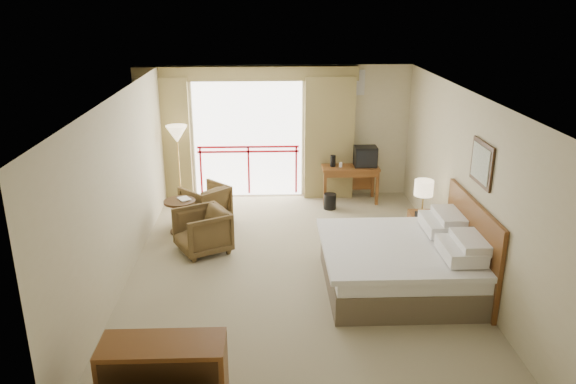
{
  "coord_description": "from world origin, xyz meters",
  "views": [
    {
      "loc": [
        -0.41,
        -7.74,
        3.97
      ],
      "look_at": [
        -0.1,
        0.4,
        1.13
      ],
      "focal_mm": 35.0,
      "sensor_mm": 36.0,
      "label": 1
    }
  ],
  "objects_px": {
    "armchair_near": "(203,251)",
    "side_table": "(180,211)",
    "armchair_far": "(206,219)",
    "tv": "(365,157)",
    "bed": "(402,263)",
    "table_lamp": "(424,189)",
    "dresser": "(165,378)",
    "floor_lamp": "(177,137)",
    "nightstand": "(421,230)",
    "wastebasket": "(330,201)",
    "desk": "(349,173)"
  },
  "relations": [
    {
      "from": "table_lamp",
      "to": "wastebasket",
      "type": "bearing_deg",
      "value": 127.16
    },
    {
      "from": "dresser",
      "to": "nightstand",
      "type": "bearing_deg",
      "value": 45.79
    },
    {
      "from": "dresser",
      "to": "side_table",
      "type": "bearing_deg",
      "value": 94.95
    },
    {
      "from": "dresser",
      "to": "armchair_far",
      "type": "bearing_deg",
      "value": 90.07
    },
    {
      "from": "tv",
      "to": "wastebasket",
      "type": "height_order",
      "value": "tv"
    },
    {
      "from": "nightstand",
      "to": "bed",
      "type": "bearing_deg",
      "value": -112.33
    },
    {
      "from": "bed",
      "to": "nightstand",
      "type": "xyz_separation_m",
      "value": [
        0.65,
        1.39,
        -0.09
      ]
    },
    {
      "from": "bed",
      "to": "table_lamp",
      "type": "bearing_deg",
      "value": 65.82
    },
    {
      "from": "table_lamp",
      "to": "armchair_far",
      "type": "height_order",
      "value": "table_lamp"
    },
    {
      "from": "table_lamp",
      "to": "side_table",
      "type": "height_order",
      "value": "table_lamp"
    },
    {
      "from": "desk",
      "to": "dresser",
      "type": "height_order",
      "value": "dresser"
    },
    {
      "from": "desk",
      "to": "armchair_near",
      "type": "relative_size",
      "value": 1.43
    },
    {
      "from": "bed",
      "to": "dresser",
      "type": "relative_size",
      "value": 1.74
    },
    {
      "from": "bed",
      "to": "table_lamp",
      "type": "height_order",
      "value": "table_lamp"
    },
    {
      "from": "tv",
      "to": "armchair_near",
      "type": "xyz_separation_m",
      "value": [
        -3.04,
        -2.3,
        -0.94
      ]
    },
    {
      "from": "bed",
      "to": "side_table",
      "type": "distance_m",
      "value": 4.05
    },
    {
      "from": "desk",
      "to": "side_table",
      "type": "height_order",
      "value": "desk"
    },
    {
      "from": "tv",
      "to": "side_table",
      "type": "xyz_separation_m",
      "value": [
        -3.51,
        -1.49,
        -0.53
      ]
    },
    {
      "from": "desk",
      "to": "dresser",
      "type": "distance_m",
      "value": 6.72
    },
    {
      "from": "armchair_far",
      "to": "tv",
      "type": "bearing_deg",
      "value": 152.07
    },
    {
      "from": "table_lamp",
      "to": "bed",
      "type": "bearing_deg",
      "value": -114.18
    },
    {
      "from": "desk",
      "to": "armchair_far",
      "type": "distance_m",
      "value": 3.04
    },
    {
      "from": "side_table",
      "to": "dresser",
      "type": "relative_size",
      "value": 0.49
    },
    {
      "from": "nightstand",
      "to": "side_table",
      "type": "xyz_separation_m",
      "value": [
        -4.1,
        0.73,
        0.12
      ]
    },
    {
      "from": "tv",
      "to": "floor_lamp",
      "type": "height_order",
      "value": "floor_lamp"
    },
    {
      "from": "tv",
      "to": "floor_lamp",
      "type": "relative_size",
      "value": 0.27
    },
    {
      "from": "wastebasket",
      "to": "side_table",
      "type": "xyz_separation_m",
      "value": [
        -2.77,
        -1.07,
        0.26
      ]
    },
    {
      "from": "dresser",
      "to": "bed",
      "type": "bearing_deg",
      "value": 38.72
    },
    {
      "from": "nightstand",
      "to": "armchair_far",
      "type": "xyz_separation_m",
      "value": [
        -3.72,
        1.33,
        -0.29
      ]
    },
    {
      "from": "nightstand",
      "to": "floor_lamp",
      "type": "xyz_separation_m",
      "value": [
        -4.29,
        2.11,
        1.11
      ]
    },
    {
      "from": "bed",
      "to": "floor_lamp",
      "type": "bearing_deg",
      "value": 136.14
    },
    {
      "from": "wastebasket",
      "to": "dresser",
      "type": "relative_size",
      "value": 0.25
    },
    {
      "from": "armchair_near",
      "to": "side_table",
      "type": "distance_m",
      "value": 1.02
    },
    {
      "from": "desk",
      "to": "tv",
      "type": "height_order",
      "value": "tv"
    },
    {
      "from": "bed",
      "to": "tv",
      "type": "xyz_separation_m",
      "value": [
        0.06,
        3.62,
        0.57
      ]
    },
    {
      "from": "armchair_near",
      "to": "dresser",
      "type": "relative_size",
      "value": 0.65
    },
    {
      "from": "tv",
      "to": "desk",
      "type": "bearing_deg",
      "value": -171.82
    },
    {
      "from": "nightstand",
      "to": "tv",
      "type": "bearing_deg",
      "value": 107.45
    },
    {
      "from": "floor_lamp",
      "to": "wastebasket",
      "type": "bearing_deg",
      "value": -5.96
    },
    {
      "from": "side_table",
      "to": "floor_lamp",
      "type": "height_order",
      "value": "floor_lamp"
    },
    {
      "from": "bed",
      "to": "tv",
      "type": "bearing_deg",
      "value": 89.09
    },
    {
      "from": "wastebasket",
      "to": "armchair_far",
      "type": "height_order",
      "value": "armchair_far"
    },
    {
      "from": "side_table",
      "to": "wastebasket",
      "type": "bearing_deg",
      "value": 21.19
    },
    {
      "from": "table_lamp",
      "to": "armchair_far",
      "type": "relative_size",
      "value": 0.74
    },
    {
      "from": "armchair_near",
      "to": "side_table",
      "type": "bearing_deg",
      "value": -177.45
    },
    {
      "from": "desk",
      "to": "armchair_near",
      "type": "distance_m",
      "value": 3.66
    },
    {
      "from": "dresser",
      "to": "tv",
      "type": "bearing_deg",
      "value": 62.45
    },
    {
      "from": "tv",
      "to": "dresser",
      "type": "xyz_separation_m",
      "value": [
        -3.01,
        -6.09,
        -0.54
      ]
    },
    {
      "from": "side_table",
      "to": "floor_lamp",
      "type": "relative_size",
      "value": 0.37
    },
    {
      "from": "bed",
      "to": "armchair_near",
      "type": "bearing_deg",
      "value": 156.13
    }
  ]
}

